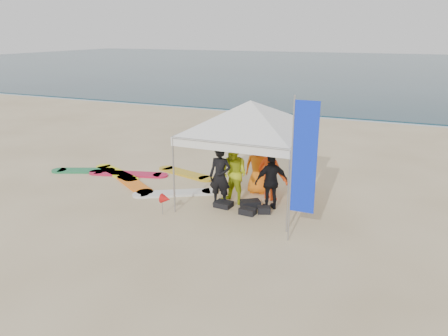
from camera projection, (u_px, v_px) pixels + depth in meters
ground at (176, 242)px, 10.88m from camera, size 120.00×120.00×0.00m
ocean at (378, 67)px, 63.48m from camera, size 160.00×84.00×0.08m
shoreline_foam at (321, 116)px, 26.84m from camera, size 160.00×1.20×0.01m
person_black_a at (220, 176)px, 12.94m from camera, size 0.68×0.47×1.80m
person_yellow at (234, 174)px, 13.06m from camera, size 1.08×0.96×1.87m
person_orange_a at (272, 170)px, 13.39m from camera, size 1.42×1.20×1.91m
person_black_b at (271, 182)px, 12.64m from camera, size 1.04×0.93×1.70m
person_orange_b at (258, 167)px, 13.91m from camera, size 0.90×0.64×1.73m
person_seated at (300, 192)px, 12.97m from camera, size 0.42×0.86×0.89m
canopy_tent at (250, 101)px, 12.59m from camera, size 4.71×4.71×3.55m
feather_flag at (303, 160)px, 10.20m from camera, size 0.61×0.04×3.64m
marker_pennant at (166, 199)px, 12.30m from camera, size 0.28×0.28×0.64m
gear_pile at (245, 206)px, 12.81m from camera, size 1.75×0.98×0.22m
surfboard_spread at (137, 178)px, 15.50m from camera, size 6.38×3.23×0.07m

